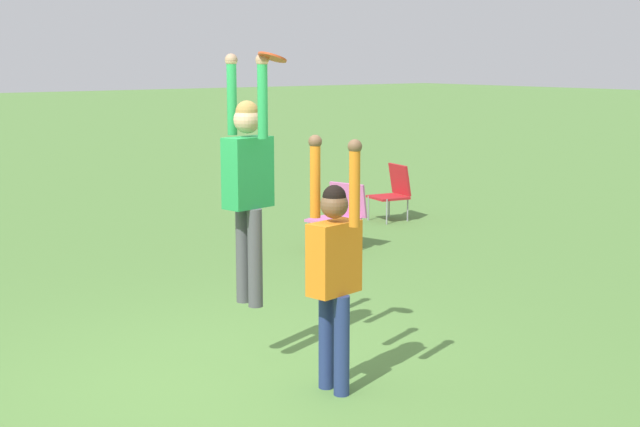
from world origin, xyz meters
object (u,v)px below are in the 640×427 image
Objects in this scene: camping_chair_4 at (340,212)px; person_jumping at (248,175)px; camping_chair_0 at (393,189)px; person_defending at (334,261)px; frisbee at (272,57)px.

person_jumping is at bearing 116.81° from camping_chair_4.
person_defending is at bearing 144.94° from camping_chair_0.
person_defending is at bearing -90.00° from person_jumping.
frisbee is at bearing -86.91° from person_defending.
person_jumping is 2.33× the size of camping_chair_0.
person_defending is 7.41m from camping_chair_0.
frisbee is at bearing -95.76° from person_jumping.
camping_chair_4 is (-3.38, 3.37, -2.02)m from frisbee.
person_defending is 1.62m from frisbee.
camping_chair_4 is at bearing 135.10° from frisbee.
frisbee reaches higher than person_defending.
frisbee is 0.26× the size of camping_chair_0.
person_defending reaches higher than camping_chair_4.
person_jumping is at bearing 138.54° from camping_chair_0.
person_defending is at bearing 125.72° from camping_chair_4.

